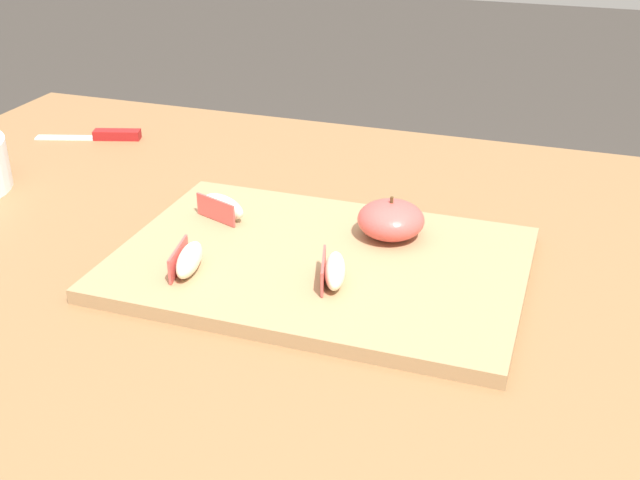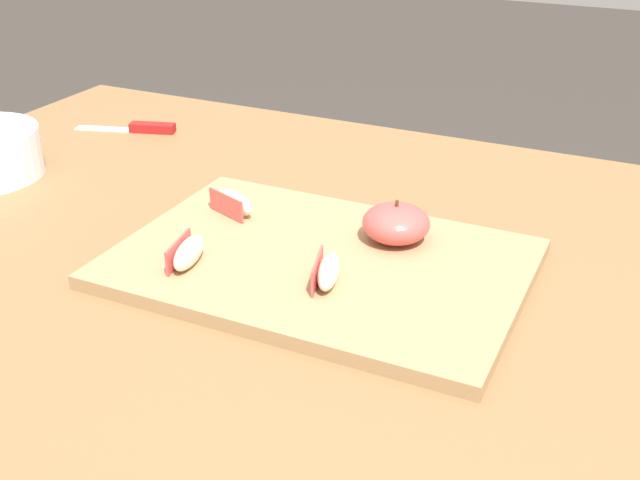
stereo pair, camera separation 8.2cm
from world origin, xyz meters
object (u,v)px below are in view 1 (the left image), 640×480
at_px(apple_half_skin_up, 391,220).
at_px(paring_knife, 108,135).
at_px(cutting_board, 320,263).
at_px(apple_wedge_right, 334,271).
at_px(apple_wedge_left, 188,260).
at_px(apple_wedge_middle, 222,207).

height_order(apple_half_skin_up, paring_knife, apple_half_skin_up).
height_order(cutting_board, apple_wedge_right, apple_wedge_right).
relative_size(apple_wedge_right, paring_knife, 0.42).
relative_size(apple_half_skin_up, apple_wedge_left, 1.13).
height_order(apple_wedge_middle, apple_wedge_right, same).
bearing_deg(apple_wedge_left, apple_wedge_right, 10.12).
height_order(cutting_board, apple_wedge_left, apple_wedge_left).
xyz_separation_m(apple_wedge_right, paring_knife, (-0.47, 0.33, -0.02)).
bearing_deg(apple_wedge_middle, cutting_board, -21.63).
bearing_deg(paring_knife, cutting_board, -32.86).
bearing_deg(apple_wedge_right, apple_half_skin_up, 76.95).
xyz_separation_m(apple_half_skin_up, apple_wedge_right, (-0.03, -0.12, -0.01)).
xyz_separation_m(apple_half_skin_up, apple_wedge_middle, (-0.20, -0.02, -0.01)).
bearing_deg(apple_wedge_right, cutting_board, 122.97).
bearing_deg(apple_wedge_right, apple_wedge_left, -169.88).
xyz_separation_m(apple_wedge_left, apple_wedge_right, (0.15, 0.03, 0.00)).
bearing_deg(apple_wedge_middle, apple_wedge_left, -79.89).
relative_size(cutting_board, apple_wedge_right, 6.44).
distance_m(apple_wedge_right, paring_knife, 0.57).
xyz_separation_m(cutting_board, apple_half_skin_up, (0.06, 0.07, 0.03)).
xyz_separation_m(apple_half_skin_up, apple_wedge_left, (-0.17, -0.14, -0.01)).
bearing_deg(cutting_board, paring_knife, 147.14).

